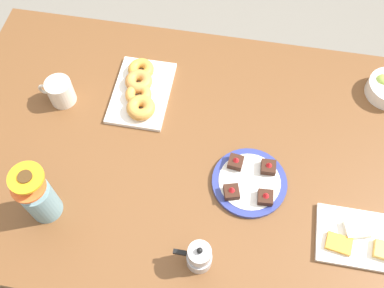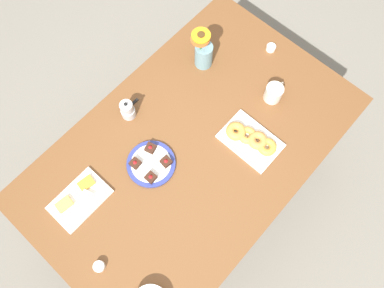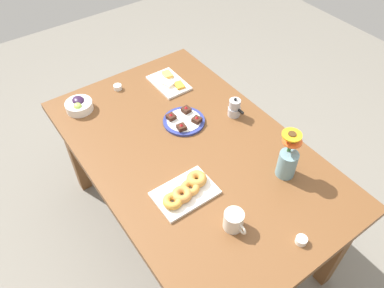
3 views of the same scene
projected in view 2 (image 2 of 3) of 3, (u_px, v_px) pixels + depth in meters
name	position (u px, v px, depth m)	size (l,w,h in m)	color
ground_plane	(192.00, 186.00, 2.47)	(6.00, 6.00, 0.00)	slate
dining_table	(192.00, 153.00, 1.85)	(1.60, 1.00, 0.74)	brown
coffee_mug	(274.00, 93.00, 1.82)	(0.12, 0.09, 0.09)	beige
cheese_platter	(80.00, 199.00, 1.67)	(0.26, 0.17, 0.03)	white
croissant_platter	(251.00, 139.00, 1.76)	(0.19, 0.28, 0.05)	white
jam_cup_honey	(271.00, 48.00, 1.95)	(0.05, 0.05, 0.03)	white
jam_cup_berry	(99.00, 267.00, 1.57)	(0.05, 0.05, 0.03)	white
dessert_plate	(151.00, 164.00, 1.73)	(0.23, 0.23, 0.05)	navy
flower_vase	(203.00, 53.00, 1.86)	(0.11, 0.10, 0.25)	#6B939E
moka_pot	(128.00, 110.00, 1.79)	(0.11, 0.07, 0.12)	#B7B7BC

